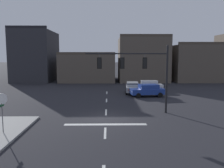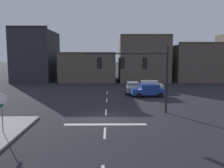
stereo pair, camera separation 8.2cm
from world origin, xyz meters
TOP-DOWN VIEW (x-y plane):
  - ground_plane at (0.00, 0.00)m, footprint 400.00×400.00m
  - stop_bar_paint at (0.00, -2.00)m, footprint 6.40×0.50m
  - lane_centreline at (0.00, 2.00)m, footprint 0.16×26.40m
  - signal_mast_near_side at (3.12, 1.65)m, footprint 7.54×0.47m
  - stop_sign at (-6.89, -4.21)m, footprint 0.76×0.64m
  - car_lot_nearside at (3.68, 13.44)m, footprint 2.18×4.56m
  - car_lot_middle at (5.40, 10.58)m, footprint 4.63×2.42m
  - car_lot_farside at (6.31, 15.52)m, footprint 4.49×2.01m
  - building_row at (7.51, 31.45)m, footprint 53.01×13.68m

SIDE VIEW (x-z plane):
  - ground_plane at x=0.00m, z-range 0.00..0.00m
  - lane_centreline at x=0.00m, z-range 0.00..0.01m
  - stop_bar_paint at x=0.00m, z-range 0.00..0.01m
  - car_lot_nearside at x=3.68m, z-range 0.05..1.66m
  - car_lot_middle at x=5.40m, z-range 0.05..1.66m
  - car_lot_farside at x=6.31m, z-range 0.05..1.66m
  - stop_sign at x=-6.89m, z-range 0.73..3.56m
  - signal_mast_near_side at x=3.12m, z-range 1.07..7.38m
  - building_row at x=7.51m, z-range -1.19..9.90m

